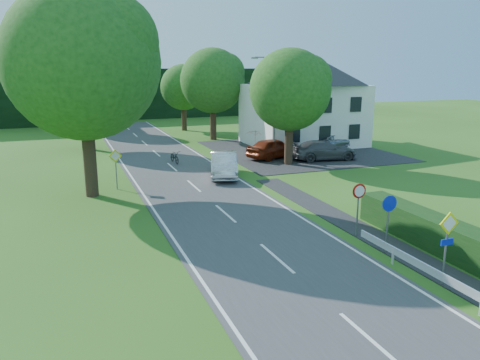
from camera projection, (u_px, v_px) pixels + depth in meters
name	position (u px, v px, depth m)	size (l,w,h in m)	color
road	(213.00, 203.00, 25.26)	(7.00, 80.00, 0.04)	#3C3C3E
parking_pad	(298.00, 151.00, 41.21)	(14.00, 16.00, 0.04)	black
line_edge_left	(153.00, 209.00, 24.13)	(0.12, 80.00, 0.01)	white
line_edge_right	(268.00, 197.00, 26.37)	(0.12, 80.00, 0.01)	white
line_centre	(213.00, 203.00, 25.25)	(0.12, 80.00, 0.01)	white
tree_main	(85.00, 93.00, 25.46)	(9.40, 9.40, 11.64)	#1C4916
tree_left_far	(88.00, 101.00, 40.70)	(7.00, 7.00, 8.58)	#1C4916
tree_right_far	(213.00, 94.00, 46.60)	(7.40, 7.40, 9.09)	#1C4916
tree_left_back	(87.00, 96.00, 51.83)	(6.60, 6.60, 8.07)	#1C4916
tree_right_back	(184.00, 98.00, 53.70)	(6.20, 6.20, 7.56)	#1C4916
tree_right_mid	(290.00, 107.00, 34.46)	(7.00, 7.00, 8.58)	#1C4916
treeline_right	(170.00, 93.00, 69.00)	(30.00, 5.00, 7.00)	black
house_white	(304.00, 98.00, 43.60)	(10.60, 8.40, 8.60)	white
streetlight	(273.00, 103.00, 36.08)	(2.03, 0.18, 8.00)	slate
sign_priority_right	(448.00, 235.00, 15.40)	(0.78, 0.09, 2.59)	slate
sign_roundabout	(389.00, 213.00, 18.16)	(0.64, 0.08, 2.37)	slate
sign_speed_limit	(359.00, 197.00, 19.95)	(0.64, 0.11, 2.37)	slate
sign_priority_left	(116.00, 161.00, 27.83)	(0.78, 0.09, 2.44)	slate
moving_car	(224.00, 165.00, 31.21)	(1.70, 4.88, 1.61)	silver
motorcycle	(175.00, 157.00, 35.76)	(0.62, 1.79, 0.94)	black
parked_car_red	(274.00, 148.00, 37.60)	(1.91, 4.74, 1.62)	maroon
parked_car_grey	(324.00, 150.00, 36.94)	(2.12, 5.23, 1.52)	#4E4E53
parked_car_silver_b	(332.00, 141.00, 41.87)	(2.25, 4.88, 1.35)	#9D9FA4
parasol	(256.00, 140.00, 41.70)	(1.86, 1.90, 1.71)	#B93A0E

